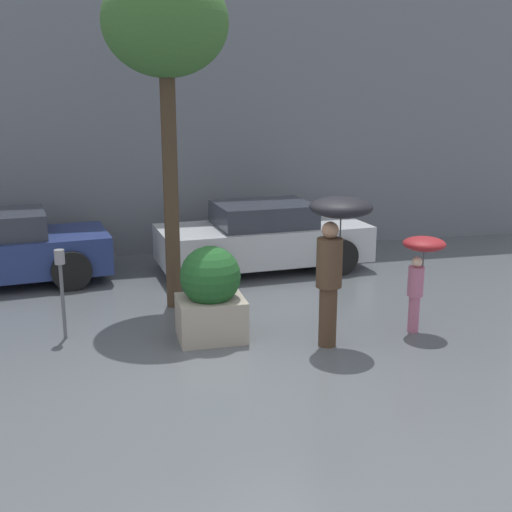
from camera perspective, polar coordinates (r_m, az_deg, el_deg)
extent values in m
plane|color=#51565B|center=(8.06, -2.19, -10.30)|extent=(40.00, 40.00, 0.00)
cube|color=slate|center=(13.77, -7.95, 12.65)|extent=(18.00, 0.30, 6.00)
cube|color=#9E9384|center=(9.03, -4.01, -5.54)|extent=(0.92, 0.78, 0.59)
sphere|color=#1E5123|center=(8.84, -4.08, -1.81)|extent=(0.84, 0.84, 0.84)
cylinder|color=#473323|center=(8.78, 6.40, -5.34)|extent=(0.24, 0.24, 0.84)
cylinder|color=#473323|center=(8.56, 6.53, -0.61)|extent=(0.35, 0.35, 0.66)
sphere|color=#997056|center=(8.46, 6.62, 2.30)|extent=(0.23, 0.23, 0.23)
cylinder|color=#4C4C51|center=(8.55, 7.50, 2.00)|extent=(0.02, 0.02, 0.70)
ellipsoid|color=black|center=(8.48, 7.58, 4.33)|extent=(0.84, 0.84, 0.27)
cylinder|color=#B76684|center=(9.54, 13.84, -5.00)|extent=(0.16, 0.16, 0.54)
cylinder|color=#B76684|center=(9.39, 14.01, -2.20)|extent=(0.23, 0.23, 0.43)
sphere|color=beige|center=(9.32, 14.12, -0.51)|extent=(0.15, 0.15, 0.15)
cylinder|color=#4C4C51|center=(9.38, 14.63, -0.49)|extent=(0.02, 0.02, 0.52)
ellipsoid|color=maroon|center=(9.32, 14.73, 1.05)|extent=(0.60, 0.60, 0.19)
cube|color=#B7BCC1|center=(12.50, 0.62, 1.21)|extent=(4.14, 1.98, 0.68)
cube|color=#2D333D|center=(12.39, 0.63, 3.74)|extent=(1.91, 1.56, 0.44)
cylinder|color=black|center=(11.42, -3.98, -1.03)|extent=(0.71, 0.27, 0.70)
cylinder|color=black|center=(13.01, -5.80, 0.83)|extent=(0.71, 0.27, 0.70)
cylinder|color=black|center=(12.24, 7.44, -0.07)|extent=(0.71, 0.27, 0.70)
cylinder|color=black|center=(13.74, 4.43, 1.58)|extent=(0.71, 0.27, 0.70)
cylinder|color=black|center=(11.65, -16.09, -1.25)|extent=(0.72, 0.31, 0.70)
cylinder|color=black|center=(13.28, -16.78, 0.57)|extent=(0.72, 0.31, 0.70)
cylinder|color=#423323|center=(10.10, -7.59, 6.02)|extent=(0.24, 0.24, 3.85)
ellipsoid|color=#38662D|center=(10.06, -8.07, 19.90)|extent=(1.87, 1.87, 1.59)
cylinder|color=#595B60|center=(9.32, -16.79, -3.90)|extent=(0.05, 0.05, 1.08)
cylinder|color=gray|center=(9.15, -17.07, -0.07)|extent=(0.14, 0.14, 0.20)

